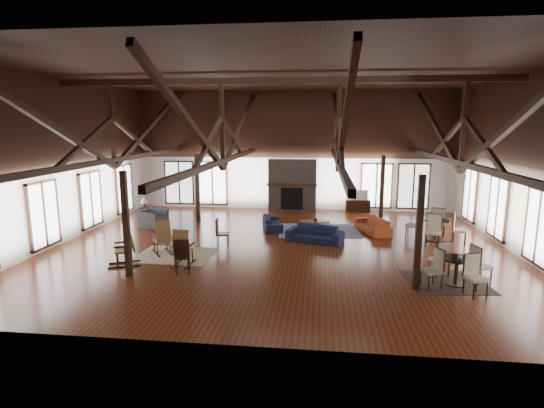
# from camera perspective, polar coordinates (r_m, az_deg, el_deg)

# --- Properties ---
(floor) EXTENTS (16.00, 16.00, 0.00)m
(floor) POSITION_cam_1_polar(r_m,az_deg,el_deg) (15.27, 0.99, -5.75)
(floor) COLOR #632914
(floor) RESTS_ON ground
(ceiling) EXTENTS (16.00, 14.00, 0.02)m
(ceiling) POSITION_cam_1_polar(r_m,az_deg,el_deg) (14.75, 1.06, 17.23)
(ceiling) COLOR black
(ceiling) RESTS_ON wall_back
(wall_back) EXTENTS (16.00, 0.02, 6.00)m
(wall_back) POSITION_cam_1_polar(r_m,az_deg,el_deg) (21.67, 2.85, 7.14)
(wall_back) COLOR white
(wall_back) RESTS_ON floor
(wall_front) EXTENTS (16.00, 0.02, 6.00)m
(wall_front) POSITION_cam_1_polar(r_m,az_deg,el_deg) (7.82, -4.01, 1.09)
(wall_front) COLOR white
(wall_front) RESTS_ON floor
(wall_left) EXTENTS (0.02, 14.00, 6.00)m
(wall_left) POSITION_cam_1_polar(r_m,az_deg,el_deg) (17.42, -26.30, 5.24)
(wall_left) COLOR white
(wall_left) RESTS_ON floor
(wall_right) EXTENTS (0.02, 14.00, 6.00)m
(wall_right) POSITION_cam_1_polar(r_m,az_deg,el_deg) (16.05, 30.87, 4.47)
(wall_right) COLOR white
(wall_right) RESTS_ON floor
(roof_truss) EXTENTS (15.60, 14.07, 3.14)m
(roof_truss) POSITION_cam_1_polar(r_m,az_deg,el_deg) (14.66, 1.04, 9.55)
(roof_truss) COLOR black
(roof_truss) RESTS_ON wall_back
(post_grid) EXTENTS (8.16, 7.16, 3.05)m
(post_grid) POSITION_cam_1_polar(r_m,az_deg,el_deg) (14.91, 1.00, -0.11)
(post_grid) COLOR black
(post_grid) RESTS_ON floor
(fireplace) EXTENTS (2.50, 0.69, 2.60)m
(fireplace) POSITION_cam_1_polar(r_m,az_deg,el_deg) (21.51, 2.75, 2.53)
(fireplace) COLOR brown
(fireplace) RESTS_ON floor
(ceiling_fan) EXTENTS (1.60, 1.60, 0.75)m
(ceiling_fan) POSITION_cam_1_polar(r_m,az_deg,el_deg) (13.63, 2.73, 8.22)
(ceiling_fan) COLOR black
(ceiling_fan) RESTS_ON roof_truss
(sofa_navy_front) EXTENTS (2.23, 1.43, 0.61)m
(sofa_navy_front) POSITION_cam_1_polar(r_m,az_deg,el_deg) (15.91, 5.78, -3.99)
(sofa_navy_front) COLOR #141B38
(sofa_navy_front) RESTS_ON floor
(sofa_navy_left) EXTENTS (1.91, 1.07, 0.53)m
(sofa_navy_left) POSITION_cam_1_polar(r_m,az_deg,el_deg) (17.77, 0.06, -2.53)
(sofa_navy_left) COLOR #141B38
(sofa_navy_left) RESTS_ON floor
(sofa_orange) EXTENTS (2.14, 1.36, 0.58)m
(sofa_orange) POSITION_cam_1_polar(r_m,az_deg,el_deg) (17.70, 13.35, -2.78)
(sofa_orange) COLOR #9E451E
(sofa_orange) RESTS_ON floor
(coffee_table) EXTENTS (1.28, 0.95, 0.44)m
(coffee_table) POSITION_cam_1_polar(r_m,az_deg,el_deg) (17.42, 5.75, -2.45)
(coffee_table) COLOR brown
(coffee_table) RESTS_ON floor
(vase) EXTENTS (0.22, 0.22, 0.18)m
(vase) POSITION_cam_1_polar(r_m,az_deg,el_deg) (17.30, 5.88, -2.04)
(vase) COLOR #B2B2B2
(vase) RESTS_ON coffee_table
(armchair) EXTENTS (1.30, 1.19, 0.74)m
(armchair) POSITION_cam_1_polar(r_m,az_deg,el_deg) (18.74, -15.80, -1.92)
(armchair) COLOR #333336
(armchair) RESTS_ON floor
(side_table_lamp) EXTENTS (0.49, 0.49, 1.24)m
(side_table_lamp) POSITION_cam_1_polar(r_m,az_deg,el_deg) (19.30, -16.72, -1.30)
(side_table_lamp) COLOR black
(side_table_lamp) RESTS_ON floor
(rocking_chair_a) EXTENTS (0.92, 1.01, 1.17)m
(rocking_chair_a) POSITION_cam_1_polar(r_m,az_deg,el_deg) (14.74, -14.51, -4.47)
(rocking_chair_a) COLOR #9B6B3A
(rocking_chair_a) RESTS_ON floor
(rocking_chair_b) EXTENTS (0.55, 0.93, 1.16)m
(rocking_chair_b) POSITION_cam_1_polar(r_m,az_deg,el_deg) (13.41, -12.02, -5.87)
(rocking_chair_b) COLOR #9B6B3A
(rocking_chair_b) RESTS_ON floor
(rocking_chair_c) EXTENTS (1.07, 0.84, 1.22)m
(rocking_chair_c) POSITION_cam_1_polar(r_m,az_deg,el_deg) (13.92, -18.87, -5.49)
(rocking_chair_c) COLOR #9B6B3A
(rocking_chair_c) RESTS_ON floor
(side_chair_a) EXTENTS (0.48, 0.48, 1.04)m
(side_chair_a) POSITION_cam_1_polar(r_m,az_deg,el_deg) (15.20, -7.03, -3.53)
(side_chair_a) COLOR black
(side_chair_a) RESTS_ON floor
(side_chair_b) EXTENTS (0.54, 0.54, 1.06)m
(side_chair_b) POSITION_cam_1_polar(r_m,az_deg,el_deg) (12.69, -12.00, -6.50)
(side_chair_b) COLOR black
(side_chair_b) RESTS_ON floor
(cafe_table_near) EXTENTS (2.06, 2.06, 1.06)m
(cafe_table_near) POSITION_cam_1_polar(r_m,az_deg,el_deg) (12.60, 23.58, -7.70)
(cafe_table_near) COLOR black
(cafe_table_near) RESTS_ON floor
(cafe_table_far) EXTENTS (2.21, 2.21, 1.14)m
(cafe_table_far) POSITION_cam_1_polar(r_m,az_deg,el_deg) (17.02, 21.17, -2.79)
(cafe_table_far) COLOR black
(cafe_table_far) RESTS_ON floor
(cup_near) EXTENTS (0.13, 0.13, 0.09)m
(cup_near) POSITION_cam_1_polar(r_m,az_deg,el_deg) (12.52, 23.96, -6.53)
(cup_near) COLOR #B2B2B2
(cup_near) RESTS_ON cafe_table_near
(cup_far) EXTENTS (0.16, 0.16, 0.11)m
(cup_far) POSITION_cam_1_polar(r_m,az_deg,el_deg) (16.98, 21.16, -1.76)
(cup_far) COLOR #B2B2B2
(cup_far) RESTS_ON cafe_table_far
(tv_console) EXTENTS (1.20, 0.45, 0.60)m
(tv_console) POSITION_cam_1_polar(r_m,az_deg,el_deg) (21.78, 11.47, -0.21)
(tv_console) COLOR black
(tv_console) RESTS_ON floor
(television) EXTENTS (0.88, 0.19, 0.51)m
(television) POSITION_cam_1_polar(r_m,az_deg,el_deg) (21.69, 11.58, 1.23)
(television) COLOR #B2B2B2
(television) RESTS_ON tv_console
(rug_tan) EXTENTS (2.59, 2.07, 0.01)m
(rug_tan) POSITION_cam_1_polar(r_m,az_deg,el_deg) (14.65, -12.90, -6.71)
(rug_tan) COLOR tan
(rug_tan) RESTS_ON floor
(rug_navy) EXTENTS (3.48, 2.75, 0.01)m
(rug_navy) POSITION_cam_1_polar(r_m,az_deg,el_deg) (17.63, 6.26, -3.56)
(rug_navy) COLOR #192548
(rug_navy) RESTS_ON floor
(rug_dark) EXTENTS (2.27, 2.11, 0.01)m
(rug_dark) POSITION_cam_1_polar(r_m,az_deg,el_deg) (12.88, 22.41, -9.68)
(rug_dark) COLOR black
(rug_dark) RESTS_ON floor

